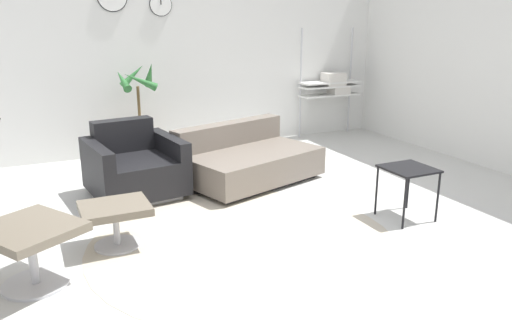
# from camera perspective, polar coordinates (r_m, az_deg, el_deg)

# --- Properties ---
(ground_plane) EXTENTS (12.00, 12.00, 0.00)m
(ground_plane) POSITION_cam_1_polar(r_m,az_deg,el_deg) (4.34, 0.42, -7.80)
(ground_plane) COLOR silver
(wall_back) EXTENTS (12.00, 0.09, 2.80)m
(wall_back) POSITION_cam_1_polar(r_m,az_deg,el_deg) (6.79, -10.76, 12.74)
(wall_back) COLOR silver
(wall_back) RESTS_ON ground_plane
(round_rug) EXTENTS (2.49, 2.49, 0.01)m
(round_rug) POSITION_cam_1_polar(r_m,az_deg,el_deg) (4.09, -1.44, -9.28)
(round_rug) COLOR #BCB29E
(round_rug) RESTS_ON ground_plane
(ottoman) EXTENTS (0.52, 0.44, 0.35)m
(ottoman) POSITION_cam_1_polar(r_m,az_deg,el_deg) (4.06, -15.79, -6.04)
(ottoman) COLOR #BCBCC1
(ottoman) RESTS_ON ground_plane
(armchair_red) EXTENTS (0.96, 0.96, 0.73)m
(armchair_red) POSITION_cam_1_polar(r_m,az_deg,el_deg) (5.20, -13.74, -0.99)
(armchair_red) COLOR silver
(armchair_red) RESTS_ON ground_plane
(couch_low) EXTENTS (1.66, 1.32, 0.61)m
(couch_low) POSITION_cam_1_polar(r_m,az_deg,el_deg) (5.51, -1.04, -0.12)
(couch_low) COLOR black
(couch_low) RESTS_ON ground_plane
(side_table) EXTENTS (0.41, 0.41, 0.48)m
(side_table) POSITION_cam_1_polar(r_m,az_deg,el_deg) (4.61, 17.01, -1.50)
(side_table) COLOR black
(side_table) RESTS_ON ground_plane
(potted_plant) EXTENTS (0.47, 0.45, 1.26)m
(potted_plant) POSITION_cam_1_polar(r_m,az_deg,el_deg) (6.39, -13.11, 3.80)
(potted_plant) COLOR brown
(potted_plant) RESTS_ON ground_plane
(shelf_unit) EXTENTS (0.95, 0.28, 1.61)m
(shelf_unit) POSITION_cam_1_polar(r_m,az_deg,el_deg) (7.68, 8.73, 8.46)
(shelf_unit) COLOR #BCBCC1
(shelf_unit) RESTS_ON ground_plane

